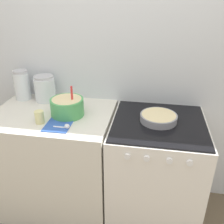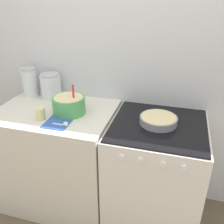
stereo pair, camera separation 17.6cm
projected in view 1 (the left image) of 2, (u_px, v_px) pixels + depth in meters
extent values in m
cube|color=silver|center=(118.00, 70.00, 2.11)|extent=(4.90, 0.05, 2.40)
cube|color=silver|center=(57.00, 161.00, 2.18)|extent=(0.95, 0.69, 0.93)
cube|color=white|center=(154.00, 172.00, 2.05)|extent=(0.70, 0.69, 0.92)
cube|color=black|center=(159.00, 123.00, 1.84)|extent=(0.68, 0.67, 0.01)
cylinder|color=white|center=(127.00, 156.00, 1.59)|extent=(0.04, 0.02, 0.04)
cylinder|color=white|center=(147.00, 158.00, 1.58)|extent=(0.04, 0.02, 0.04)
cylinder|color=white|center=(169.00, 161.00, 1.55)|extent=(0.04, 0.02, 0.04)
cylinder|color=white|center=(190.00, 163.00, 1.53)|extent=(0.04, 0.02, 0.04)
cylinder|color=#4CA559|center=(67.00, 107.00, 1.92)|extent=(0.25, 0.25, 0.13)
cylinder|color=beige|center=(67.00, 103.00, 1.90)|extent=(0.22, 0.22, 0.07)
cylinder|color=red|center=(72.00, 100.00, 1.88)|extent=(0.02, 0.02, 0.22)
cylinder|color=gray|center=(159.00, 118.00, 1.84)|extent=(0.27, 0.27, 0.05)
cylinder|color=beige|center=(159.00, 117.00, 1.84)|extent=(0.25, 0.25, 0.05)
cylinder|color=silver|center=(22.00, 86.00, 2.18)|extent=(0.14, 0.14, 0.24)
cylinder|color=olive|center=(23.00, 91.00, 2.20)|extent=(0.12, 0.12, 0.14)
cylinder|color=#B2B2B7|center=(20.00, 72.00, 2.13)|extent=(0.12, 0.12, 0.02)
cylinder|color=silver|center=(45.00, 89.00, 2.16)|extent=(0.18, 0.18, 0.20)
cylinder|color=tan|center=(46.00, 94.00, 2.18)|extent=(0.16, 0.16, 0.12)
cylinder|color=#B2B2B7|center=(43.00, 77.00, 2.11)|extent=(0.16, 0.16, 0.02)
cylinder|color=beige|center=(39.00, 117.00, 1.81)|extent=(0.07, 0.07, 0.09)
cube|color=#3359B2|center=(58.00, 125.00, 1.79)|extent=(0.19, 0.21, 0.01)
cylinder|color=white|center=(60.00, 127.00, 1.76)|extent=(0.09, 0.01, 0.01)
sphere|color=white|center=(67.00, 126.00, 1.75)|extent=(0.04, 0.04, 0.04)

